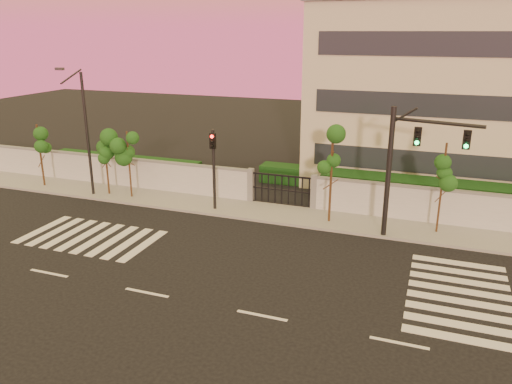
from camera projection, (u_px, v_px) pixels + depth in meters
ground at (262, 316)px, 18.76m from camera, size 120.00×120.00×0.00m
sidewalk at (324, 220)px, 28.11m from camera, size 60.00×3.00×0.15m
perimeter_wall at (332, 195)px, 29.10m from camera, size 60.00×0.36×2.20m
hedge_row at (358, 188)px, 31.28m from camera, size 41.00×4.25×1.80m
institutional_building at (497, 94)px, 33.53m from camera, size 24.40×12.40×12.25m
road_markings at (257, 267)px, 22.63m from camera, size 57.00×7.62×0.02m
street_tree_a at (39, 141)px, 33.20m from camera, size 1.55×1.24×4.35m
street_tree_b at (106, 149)px, 31.49m from camera, size 1.50×1.19×4.17m
street_tree_c at (128, 150)px, 30.88m from camera, size 1.36×1.08×4.36m
street_tree_d at (333, 154)px, 26.53m from camera, size 1.60×1.27×5.41m
street_tree_e at (444, 168)px, 25.18m from camera, size 1.34×1.06×4.91m
traffic_signal_main at (408, 159)px, 24.29m from camera, size 4.24×1.16×6.78m
traffic_signal_secondary at (213, 160)px, 28.73m from camera, size 0.38×0.36×4.89m
streetlight_west at (85, 129)px, 30.86m from camera, size 0.49×1.98×8.23m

